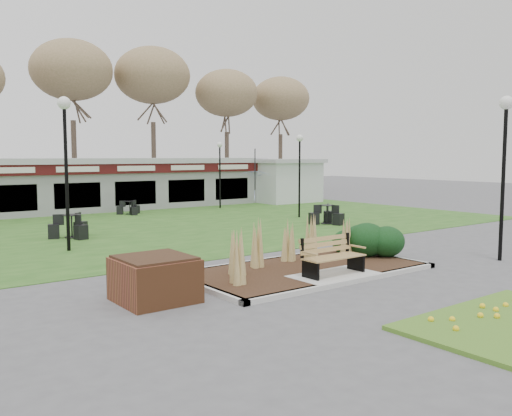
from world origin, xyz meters
TOP-DOWN VIEW (x-y plane):
  - ground at (0.00, 0.00)m, footprint 100.00×100.00m
  - lawn at (0.00, 12.00)m, footprint 34.00×16.00m
  - planting_bed at (1.27, 1.35)m, footprint 6.75×3.40m
  - park_bench at (0.00, 0.25)m, footprint 1.70×0.66m
  - brick_planter at (-4.40, 1.00)m, footprint 1.50×1.50m
  - food_pavilion at (0.00, 19.96)m, footprint 24.60×3.40m
  - service_hut at (13.50, 18.00)m, footprint 4.40×3.40m
  - tree_backdrop at (0.00, 28.00)m, footprint 47.24×5.24m
  - lamp_post_near_right at (5.60, -1.02)m, footprint 0.39×0.39m
  - lamp_post_mid_right at (8.27, 10.74)m, footprint 0.34×0.34m
  - lamp_post_far_right at (7.73, 17.00)m, footprint 0.32×0.32m
  - lamp_post_far_left at (-3.89, 8.06)m, footprint 0.40×0.40m
  - bistro_set_b at (-2.90, 10.75)m, footprint 1.58×1.53m
  - bistro_set_c at (7.46, 7.99)m, footprint 1.56×1.50m
  - bistro_set_d at (2.16, 17.00)m, footprint 1.29×1.14m
  - patio_umbrella at (8.00, 14.00)m, footprint 2.17×2.20m

SIDE VIEW (x-z plane):
  - ground at x=0.00m, z-range 0.00..0.00m
  - lawn at x=0.00m, z-range 0.00..0.02m
  - bistro_set_d at x=2.16m, z-range -0.09..0.59m
  - bistro_set_c at x=7.46m, z-range -0.12..0.72m
  - bistro_set_b at x=-2.90m, z-range -0.12..0.73m
  - planting_bed at x=1.27m, z-range -0.27..1.00m
  - brick_planter at x=-4.40m, z-range 0.00..0.95m
  - park_bench at x=0.00m, z-range 0.12..1.05m
  - service_hut at x=13.50m, z-range 0.04..2.86m
  - patio_umbrella at x=8.00m, z-range 0.31..2.61m
  - food_pavilion at x=0.00m, z-range 0.03..2.93m
  - lamp_post_far_right at x=7.73m, z-range 0.88..4.71m
  - lamp_post_mid_right at x=8.27m, z-range 0.93..4.99m
  - lamp_post_near_right at x=5.60m, z-range 1.08..5.80m
  - lamp_post_far_left at x=-3.89m, z-range 1.11..5.97m
  - tree_backdrop at x=0.00m, z-range 3.18..13.54m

